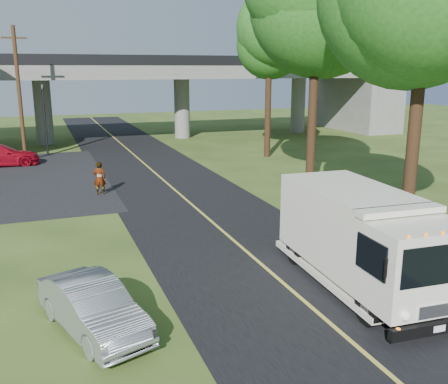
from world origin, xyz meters
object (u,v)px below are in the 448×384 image
traffic_signal (44,112)px  red_sedan (0,155)px  utility_pole (19,94)px  tree_right_far (273,38)px  step_van (362,237)px  silver_sedan (93,307)px  pedestrian (100,178)px

traffic_signal → red_sedan: bearing=-133.6°
traffic_signal → utility_pole: (-1.50, -2.00, 1.40)m
tree_right_far → step_van: bearing=-108.8°
red_sedan → silver_sedan: red_sedan is taller
utility_pole → step_van: utility_pole is taller
tree_right_far → red_sedan: 19.95m
traffic_signal → utility_pole: utility_pole is taller
step_van → pedestrian: step_van is taller
traffic_signal → tree_right_far: tree_right_far is taller
tree_right_far → pedestrian: 16.60m
traffic_signal → red_sedan: traffic_signal is taller
utility_pole → step_van: 27.11m
step_van → red_sedan: (-11.02, 24.05, -0.84)m
pedestrian → step_van: bearing=124.1°
step_van → red_sedan: step_van is taller
traffic_signal → red_sedan: 5.01m
traffic_signal → pedestrian: bearing=-80.6°
utility_pole → tree_right_far: bearing=-14.0°
silver_sedan → pedestrian: 13.96m
tree_right_far → pedestrian: size_ratio=6.41×
red_sedan → silver_sedan: 24.23m
tree_right_far → step_van: tree_right_far is taller
traffic_signal → pedestrian: size_ratio=3.03×
pedestrian → silver_sedan: bearing=93.9°
utility_pole → step_van: size_ratio=1.31×
pedestrian → traffic_signal: bearing=-69.3°
step_van → red_sedan: 26.47m
tree_right_far → red_sedan: bearing=170.6°
step_van → silver_sedan: size_ratio=1.76×
traffic_signal → step_van: 28.41m
traffic_signal → tree_right_far: bearing=-22.1°
tree_right_far → silver_sedan: tree_right_far is taller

